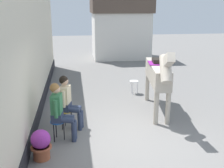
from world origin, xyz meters
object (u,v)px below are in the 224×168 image
seated_visitor_far (68,99)px  flower_planter_middle (41,144)px  seated_visitor_near (60,109)px  spare_stool_white (134,83)px  saddled_horse_center (158,74)px

seated_visitor_far → flower_planter_middle: bearing=-110.6°
seated_visitor_near → flower_planter_middle: bearing=-114.7°
flower_planter_middle → spare_stool_white: flower_planter_middle is taller
seated_visitor_far → spare_stool_white: (2.28, 2.62, -0.38)m
saddled_horse_center → flower_planter_middle: (-3.10, -2.18, -0.82)m
seated_visitor_near → spare_stool_white: size_ratio=3.02×
seated_visitor_near → saddled_horse_center: saddled_horse_center is taller
seated_visitor_far → flower_planter_middle: 1.60m
seated_visitor_near → saddled_horse_center: 3.09m
flower_planter_middle → spare_stool_white: (2.82, 4.06, 0.07)m
seated_visitor_far → seated_visitor_near: bearing=-105.2°
seated_visitor_near → seated_visitor_far: bearing=74.8°
spare_stool_white → flower_planter_middle: bearing=-124.8°
seated_visitor_near → saddled_horse_center: bearing=26.9°
seated_visitor_far → flower_planter_middle: (-0.54, -1.44, -0.44)m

